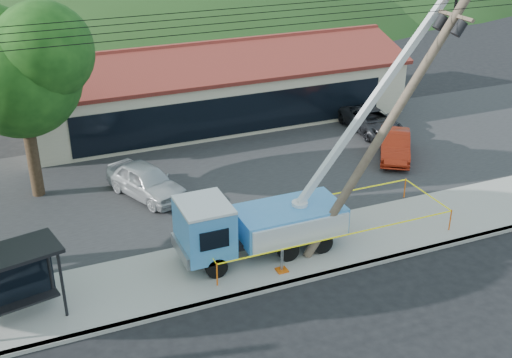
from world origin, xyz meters
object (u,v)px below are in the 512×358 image
object	(u,v)px
utility_truck	(259,219)
car_dark	(370,133)
car_silver	(148,198)
car_red	(394,159)
leaning_pole	(392,118)
bus_shelter	(16,267)

from	to	relation	value
utility_truck	car_dark	bearing A→B (deg)	40.86
car_silver	car_red	size ratio (longest dim) A/B	1.07
utility_truck	car_silver	xyz separation A→B (m)	(-2.80, 6.51, -1.61)
leaning_pole	car_dark	distance (m)	13.27
bus_shelter	car_red	distance (m)	20.05
car_dark	bus_shelter	bearing A→B (deg)	-150.91
car_silver	leaning_pole	bearing A→B (deg)	-67.32
utility_truck	bus_shelter	world-z (taller)	utility_truck
car_red	car_dark	xyz separation A→B (m)	(0.89, 3.70, 0.00)
bus_shelter	car_red	size ratio (longest dim) A/B	0.72
leaning_pole	car_dark	world-z (taller)	leaning_pole
car_red	leaning_pole	bearing A→B (deg)	-94.73
car_red	car_dark	bearing A→B (deg)	109.16
car_silver	car_dark	xyz separation A→B (m)	(13.80, 3.01, 0.00)
utility_truck	leaning_pole	size ratio (longest dim) A/B	1.16
leaning_pole	bus_shelter	size ratio (longest dim) A/B	3.21
bus_shelter	leaning_pole	bearing A→B (deg)	-13.59
car_red	bus_shelter	bearing A→B (deg)	-128.62
utility_truck	bus_shelter	distance (m)	8.79
leaning_pole	car_silver	distance (m)	12.02
car_silver	car_red	xyz separation A→B (m)	(12.92, -0.69, 0.00)
utility_truck	car_red	bearing A→B (deg)	29.88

